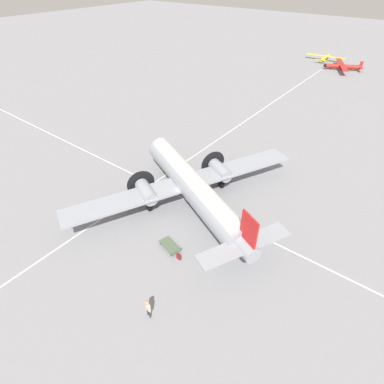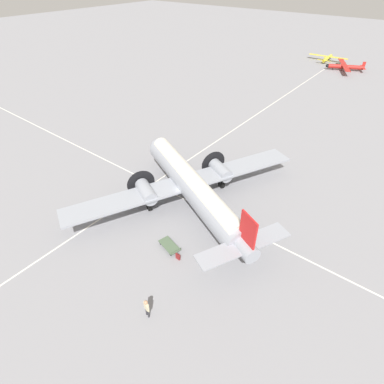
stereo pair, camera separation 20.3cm
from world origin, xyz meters
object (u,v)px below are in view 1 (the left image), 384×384
(crew_foreground, at_px, (148,307))
(light_aircraft_taxiing, at_px, (325,58))
(light_aircraft_distant, at_px, (342,66))
(traffic_cone, at_px, (241,237))
(airliner_main, at_px, (190,183))
(baggage_cart, at_px, (170,246))
(suitcase_near_door, at_px, (179,257))

(crew_foreground, distance_m, light_aircraft_taxiing, 78.57)
(crew_foreground, relative_size, light_aircraft_distant, 0.17)
(light_aircraft_taxiing, xyz_separation_m, traffic_cone, (14.16, -67.06, -0.50))
(airliner_main, height_order, light_aircraft_distant, airliner_main)
(traffic_cone, bearing_deg, baggage_cart, -132.95)
(suitcase_near_door, bearing_deg, crew_foreground, -73.00)
(light_aircraft_distant, bearing_deg, suitcase_near_door, 70.42)
(airliner_main, bearing_deg, crew_foreground, 140.18)
(airliner_main, height_order, light_aircraft_taxiing, airliner_main)
(suitcase_near_door, bearing_deg, light_aircraft_distant, 94.68)
(baggage_cart, relative_size, light_aircraft_taxiing, 0.24)
(airliner_main, xyz_separation_m, light_aircraft_taxiing, (-7.35, 65.71, -1.71))
(light_aircraft_taxiing, bearing_deg, baggage_cart, -174.36)
(suitcase_near_door, xyz_separation_m, baggage_cart, (-1.39, 0.50, -0.01))
(baggage_cart, relative_size, light_aircraft_distant, 0.21)
(suitcase_near_door, bearing_deg, airliner_main, 120.22)
(light_aircraft_distant, bearing_deg, baggage_cart, 69.25)
(crew_foreground, height_order, traffic_cone, crew_foreground)
(crew_foreground, bearing_deg, traffic_cone, 94.83)
(crew_foreground, height_order, suitcase_near_door, crew_foreground)
(crew_foreground, bearing_deg, suitcase_near_door, 119.38)
(suitcase_near_door, distance_m, traffic_cone, 6.00)
(traffic_cone, bearing_deg, light_aircraft_distant, 97.84)
(airliner_main, bearing_deg, light_aircraft_taxiing, -58.11)
(airliner_main, relative_size, crew_foreground, 13.27)
(airliner_main, bearing_deg, traffic_cone, -165.73)
(airliner_main, relative_size, light_aircraft_distant, 2.20)
(crew_foreground, xyz_separation_m, suitcase_near_door, (-1.61, 5.26, -0.81))
(baggage_cart, bearing_deg, suitcase_near_door, 175.48)
(crew_foreground, distance_m, suitcase_near_door, 5.55)
(crew_foreground, xyz_separation_m, baggage_cart, (-2.99, 5.75, -0.82))
(suitcase_near_door, relative_size, baggage_cart, 0.27)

